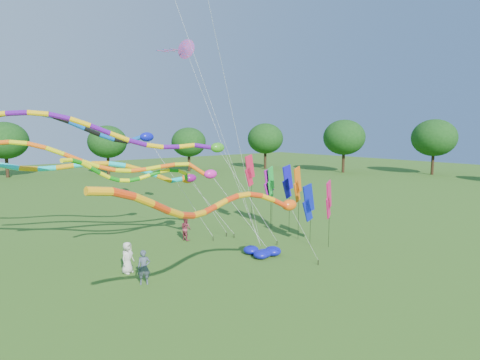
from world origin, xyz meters
TOP-DOWN VIEW (x-y plane):
  - ground at (0.00, 0.00)m, footprint 160.00×160.00m
  - tree_ring at (-0.41, 2.70)m, footprint 117.98×118.11m
  - tube_kite_red at (-3.98, -1.55)m, footprint 13.64×3.52m
  - tube_kite_orange at (-4.93, 6.59)m, footprint 14.09×6.00m
  - tube_kite_purple at (-4.93, 7.06)m, footprint 16.87×5.95m
  - tube_kite_blue at (-6.87, 10.42)m, footprint 14.98×5.65m
  - tube_kite_cyan at (-5.19, 9.29)m, footprint 16.04×4.29m
  - tube_kite_green at (-3.44, 6.92)m, footprint 11.43×2.24m
  - delta_kite_high_c at (0.89, 10.08)m, footprint 3.87×6.98m
  - banner_pole_blue_b at (6.84, 5.92)m, footprint 1.16×0.16m
  - banner_pole_green at (6.88, 7.71)m, footprint 1.10×0.53m
  - banner_pole_blue_a at (5.50, 2.72)m, footprint 1.16×0.11m
  - banner_pole_red at (5.81, 8.98)m, footprint 1.16×0.29m
  - banner_pole_magenta_a at (6.18, 1.62)m, footprint 1.10×0.54m
  - banner_pole_orange at (6.12, 4.28)m, footprint 1.13×0.42m
  - banner_pole_violet at (6.82, 7.88)m, footprint 1.16×0.21m
  - blue_nylon_heap at (2.03, 3.25)m, footprint 1.27×1.68m
  - person_a at (-5.74, 5.53)m, footprint 0.99×0.88m
  - person_b at (-5.75, 3.54)m, footprint 0.75×0.66m
  - person_c at (0.07, 9.06)m, footprint 0.71×0.87m

SIDE VIEW (x-z plane):
  - ground at x=0.00m, z-range 0.00..0.00m
  - blue_nylon_heap at x=2.03m, z-range -0.02..0.51m
  - person_c at x=0.07m, z-range 0.00..1.64m
  - person_a at x=-5.74m, z-range 0.00..1.71m
  - person_b at x=-5.75m, z-range 0.00..1.73m
  - banner_pole_blue_a at x=5.50m, z-range 0.83..5.00m
  - banner_pole_magenta_a at x=6.18m, z-range 0.97..5.44m
  - banner_pole_violet at x=6.82m, z-range 1.09..5.81m
  - banner_pole_green at x=6.88m, z-range 1.17..6.04m
  - banner_pole_blue_b at x=6.84m, z-range 1.29..6.40m
  - banner_pole_orange at x=6.12m, z-range 1.31..6.47m
  - banner_pole_red at x=5.81m, z-range 1.60..7.35m
  - tube_kite_red at x=-3.98m, z-range 1.27..7.97m
  - tube_kite_green at x=-3.44m, z-range 1.64..8.45m
  - tube_kite_cyan at x=-5.19m, z-range 1.49..8.95m
  - tree_ring at x=-0.41m, z-range 0.94..10.54m
  - tube_kite_orange at x=-4.93m, z-range 1.91..9.66m
  - tube_kite_purple at x=-4.93m, z-range 2.70..12.01m
  - tube_kite_blue at x=-6.87m, z-range 3.09..12.49m
  - delta_kite_high_c at x=0.89m, z-range 5.98..20.34m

